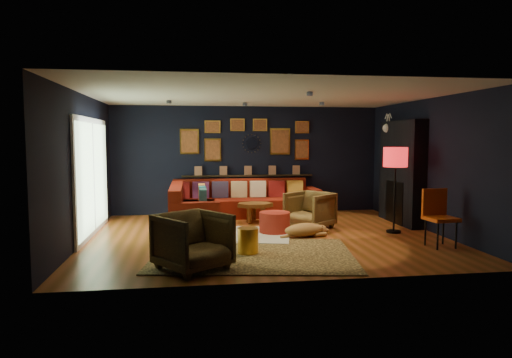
{
  "coord_description": "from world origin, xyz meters",
  "views": [
    {
      "loc": [
        -1.39,
        -8.29,
        1.81
      ],
      "look_at": [
        -0.15,
        0.3,
        1.05
      ],
      "focal_mm": 32.0,
      "sensor_mm": 36.0,
      "label": 1
    }
  ],
  "objects": [
    {
      "name": "floor",
      "position": [
        0.0,
        0.0,
        0.0
      ],
      "size": [
        6.5,
        6.5,
        0.0
      ],
      "primitive_type": "plane",
      "color": "#9B4D23",
      "rests_on": "ground"
    },
    {
      "name": "dog",
      "position": [
        0.68,
        -0.2,
        0.19
      ],
      "size": [
        1.16,
        0.77,
        0.34
      ],
      "primitive_type": null,
      "rotation": [
        0.0,
        0.0,
        0.25
      ],
      "color": "#BF8249",
      "rests_on": "leopard_rug"
    },
    {
      "name": "leopard_rug",
      "position": [
        -0.43,
        -1.37,
        0.01
      ],
      "size": [
        3.38,
        2.64,
        0.02
      ],
      "primitive_type": "cube",
      "rotation": [
        0.0,
        0.0,
        -0.15
      ],
      "color": "tan",
      "rests_on": "ground"
    },
    {
      "name": "coffee_table",
      "position": [
        -0.01,
        1.39,
        0.35
      ],
      "size": [
        0.81,
        0.62,
        0.4
      ],
      "rotation": [
        0.0,
        0.0,
        0.03
      ],
      "color": "brown",
      "rests_on": "shag_rug"
    },
    {
      "name": "sliding_door",
      "position": [
        -3.22,
        0.6,
        1.1
      ],
      "size": [
        0.06,
        2.8,
        2.2
      ],
      "color": "white",
      "rests_on": "ground"
    },
    {
      "name": "gold_stool",
      "position": [
        -0.5,
        -1.29,
        0.21
      ],
      "size": [
        0.33,
        0.33,
        0.41
      ],
      "primitive_type": "cylinder",
      "color": "gold",
      "rests_on": "ground"
    },
    {
      "name": "pouf",
      "position": [
        0.2,
        0.2,
        0.22
      ],
      "size": [
        0.59,
        0.59,
        0.38
      ],
      "primitive_type": "cylinder",
      "color": "maroon",
      "rests_on": "shag_rug"
    },
    {
      "name": "armchair_right",
      "position": [
        1.0,
        0.6,
        0.41
      ],
      "size": [
        1.08,
        1.08,
        0.82
      ],
      "primitive_type": "imported",
      "rotation": [
        0.0,
        0.0,
        -0.9
      ],
      "color": "#A9823D",
      "rests_on": "ground"
    },
    {
      "name": "shag_rug",
      "position": [
        -0.56,
        0.15,
        0.01
      ],
      "size": [
        2.32,
        1.91,
        0.03
      ],
      "primitive_type": "cube",
      "rotation": [
        0.0,
        0.0,
        -0.23
      ],
      "color": "silver",
      "rests_on": "ground"
    },
    {
      "name": "orange_chair",
      "position": [
        2.74,
        -1.2,
        0.57
      ],
      "size": [
        0.49,
        0.49,
        0.97
      ],
      "rotation": [
        0.0,
        0.0,
        0.09
      ],
      "color": "black",
      "rests_on": "ground"
    },
    {
      "name": "sectional",
      "position": [
        -0.61,
        1.81,
        0.32
      ],
      "size": [
        3.41,
        2.69,
        0.86
      ],
      "color": "maroon",
      "rests_on": "ground"
    },
    {
      "name": "ledge",
      "position": [
        0.0,
        2.68,
        0.92
      ],
      "size": [
        3.2,
        0.12,
        0.04
      ],
      "primitive_type": "cube",
      "color": "black",
      "rests_on": "room_walls"
    },
    {
      "name": "ceiling_spots",
      "position": [
        -0.0,
        0.8,
        2.56
      ],
      "size": [
        3.3,
        2.5,
        0.06
      ],
      "color": "black",
      "rests_on": "room_walls"
    },
    {
      "name": "fireplace",
      "position": [
        3.09,
        0.9,
        1.02
      ],
      "size": [
        0.31,
        1.6,
        2.2
      ],
      "color": "black",
      "rests_on": "ground"
    },
    {
      "name": "sunburst_mirror",
      "position": [
        0.1,
        2.72,
        1.7
      ],
      "size": [
        0.47,
        0.16,
        0.47
      ],
      "color": "silver",
      "rests_on": "room_walls"
    },
    {
      "name": "room_walls",
      "position": [
        0.0,
        0.0,
        1.59
      ],
      "size": [
        6.5,
        6.5,
        6.5
      ],
      "color": "black",
      "rests_on": "ground"
    },
    {
      "name": "gallery_wall",
      "position": [
        -0.01,
        2.72,
        1.81
      ],
      "size": [
        3.15,
        0.04,
        1.02
      ],
      "color": "gold",
      "rests_on": "room_walls"
    },
    {
      "name": "deer_head",
      "position": [
        3.14,
        1.4,
        2.05
      ],
      "size": [
        0.5,
        0.28,
        0.45
      ],
      "color": "white",
      "rests_on": "fireplace"
    },
    {
      "name": "floor_lamp",
      "position": [
        2.5,
        -0.05,
        1.39
      ],
      "size": [
        0.46,
        0.46,
        1.65
      ],
      "color": "black",
      "rests_on": "ground"
    },
    {
      "name": "armchair_left",
      "position": [
        -1.36,
        -2.05,
        0.44
      ],
      "size": [
        1.16,
        1.15,
        0.88
      ],
      "primitive_type": "imported",
      "rotation": [
        0.0,
        0.0,
        0.63
      ],
      "color": "#A9823D",
      "rests_on": "ground"
    }
  ]
}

